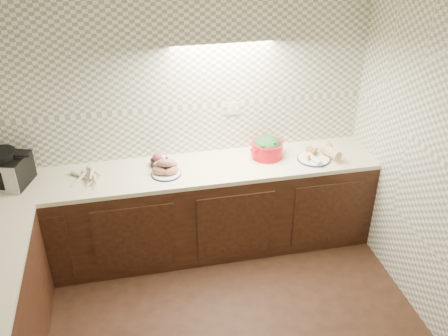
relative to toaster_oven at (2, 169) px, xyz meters
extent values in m
cube|color=white|center=(1.48, -1.58, 1.53)|extent=(3.60, 3.60, 0.05)
cube|color=gray|center=(1.48, 0.19, 0.26)|extent=(3.60, 0.05, 2.60)
cube|color=beige|center=(2.03, 0.20, 0.28)|extent=(0.13, 0.01, 0.12)
cube|color=black|center=(1.48, -0.08, -0.61)|extent=(3.60, 0.60, 0.86)
cube|color=beige|center=(1.48, -0.08, -0.16)|extent=(3.60, 0.60, 0.04)
cube|color=black|center=(0.00, 0.01, -0.01)|extent=(0.50, 0.44, 0.25)
cone|color=beige|center=(0.80, -0.08, -0.12)|extent=(0.13, 0.18, 0.04)
cone|color=beige|center=(0.64, -0.05, -0.12)|extent=(0.12, 0.21, 0.04)
cone|color=beige|center=(0.78, -0.12, -0.12)|extent=(0.05, 0.17, 0.05)
cone|color=beige|center=(0.59, -0.09, -0.12)|extent=(0.09, 0.19, 0.04)
cone|color=beige|center=(0.71, -0.06, -0.12)|extent=(0.11, 0.21, 0.04)
cone|color=beige|center=(0.60, -0.07, -0.10)|extent=(0.12, 0.20, 0.04)
cone|color=beige|center=(0.69, -0.19, -0.09)|extent=(0.11, 0.17, 0.04)
cone|color=beige|center=(0.78, -0.01, -0.10)|extent=(0.05, 0.21, 0.05)
cylinder|color=#131A3E|center=(1.36, -0.14, -0.13)|extent=(0.27, 0.27, 0.01)
cylinder|color=white|center=(1.36, -0.14, -0.13)|extent=(0.25, 0.25, 0.02)
ellipsoid|color=tan|center=(1.30, -0.15, -0.09)|extent=(0.15, 0.09, 0.07)
ellipsoid|color=tan|center=(1.40, -0.17, -0.09)|extent=(0.15, 0.09, 0.07)
ellipsoid|color=tan|center=(1.36, -0.09, -0.09)|extent=(0.15, 0.09, 0.07)
ellipsoid|color=tan|center=(1.32, -0.10, -0.05)|extent=(0.15, 0.09, 0.07)
ellipsoid|color=tan|center=(1.40, -0.10, -0.05)|extent=(0.15, 0.09, 0.07)
ellipsoid|color=tan|center=(1.36, -0.15, -0.02)|extent=(0.15, 0.09, 0.07)
cylinder|color=black|center=(1.32, 0.04, -0.11)|extent=(0.16, 0.16, 0.06)
sphere|color=maroon|center=(1.30, 0.04, -0.06)|extent=(0.09, 0.09, 0.09)
sphere|color=white|center=(1.35, 0.05, -0.07)|extent=(0.05, 0.05, 0.05)
cylinder|color=red|center=(2.31, -0.01, -0.07)|extent=(0.39, 0.39, 0.15)
cube|color=red|center=(2.17, -0.08, -0.03)|extent=(0.06, 0.07, 0.02)
cube|color=red|center=(2.46, 0.06, -0.03)|extent=(0.06, 0.07, 0.02)
ellipsoid|color=#29672F|center=(2.31, -0.01, -0.01)|extent=(0.26, 0.26, 0.14)
cylinder|color=#131A3E|center=(2.72, -0.15, -0.13)|extent=(0.31, 0.31, 0.01)
cylinder|color=white|center=(2.72, -0.15, -0.13)|extent=(0.29, 0.29, 0.02)
cone|color=orange|center=(2.72, -0.12, -0.11)|extent=(0.16, 0.14, 0.04)
cone|color=orange|center=(2.68, -0.13, -0.11)|extent=(0.09, 0.18, 0.04)
cone|color=orange|center=(2.67, -0.15, -0.11)|extent=(0.12, 0.17, 0.04)
cone|color=orange|center=(2.70, -0.15, -0.09)|extent=(0.10, 0.18, 0.04)
cone|color=orange|center=(2.71, -0.13, -0.09)|extent=(0.14, 0.16, 0.04)
cylinder|color=white|center=(2.70, -0.21, -0.10)|extent=(0.09, 0.20, 0.05)
cylinder|color=#41722F|center=(2.73, -0.06, -0.10)|extent=(0.08, 0.13, 0.05)
camera|label=1|loc=(1.08, -3.90, 2.13)|focal=40.00mm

